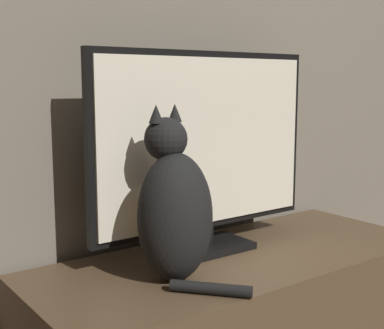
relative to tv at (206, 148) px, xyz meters
name	(u,v)px	position (x,y,z in m)	size (l,w,h in m)	color
tv	(206,148)	(0.00, 0.00, 0.00)	(0.74, 0.16, 0.58)	black
cat	(173,210)	(-0.21, -0.14, -0.12)	(0.21, 0.31, 0.44)	black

